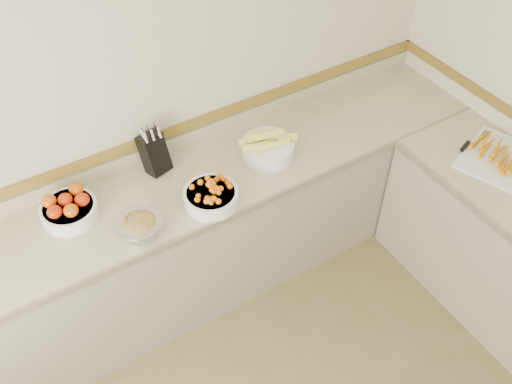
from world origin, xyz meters
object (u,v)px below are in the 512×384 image
cherry_tomato_bowl (211,195)px  corn_bowl (268,146)px  cutting_board (497,156)px  tomato_bowl (69,208)px  rhubarb_bowl (140,227)px  knife_block (154,152)px

cherry_tomato_bowl → corn_bowl: bearing=19.5°
cherry_tomato_bowl → cutting_board: size_ratio=0.54×
tomato_bowl → rhubarb_bowl: tomato_bowl is taller
tomato_bowl → rhubarb_bowl: size_ratio=1.24×
cherry_tomato_bowl → cutting_board: (1.61, -0.57, -0.04)m
knife_block → tomato_bowl: (-0.55, -0.10, -0.07)m
cutting_board → knife_block: bearing=150.9°
tomato_bowl → cherry_tomato_bowl: (0.69, -0.30, -0.01)m
tomato_bowl → rhubarb_bowl: bearing=-51.1°
corn_bowl → cutting_board: size_ratio=0.61×
cutting_board → cherry_tomato_bowl: bearing=160.4°
cherry_tomato_bowl → cutting_board: 1.71m
knife_block → tomato_bowl: 0.56m
rhubarb_bowl → cutting_board: 2.10m
knife_block → cutting_board: 2.01m
corn_bowl → cutting_board: (1.14, -0.74, -0.05)m
tomato_bowl → corn_bowl: size_ratio=0.87×
tomato_bowl → cherry_tomato_bowl: 0.75m
knife_block → corn_bowl: (0.61, -0.24, -0.06)m
knife_block → cutting_board: (1.75, -0.98, -0.11)m
corn_bowl → rhubarb_bowl: corn_bowl is taller
tomato_bowl → corn_bowl: corn_bowl is taller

